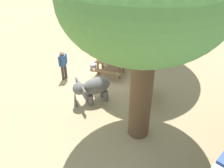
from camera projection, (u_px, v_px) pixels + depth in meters
The scene contains 6 objects.
ground_plane at pixel (97, 79), 14.48m from camera, with size 60.00×60.00×0.00m, color tan.
elephant at pixel (93, 88), 12.57m from camera, with size 1.78×1.43×1.25m.
person_handler at pixel (63, 63), 13.94m from camera, with size 0.51×0.32×1.62m.
wooden_bench at pixel (146, 89), 13.00m from camera, with size 1.38×1.12×0.88m.
picnic_table_far at pixel (111, 64), 14.56m from camera, with size 1.93×1.94×0.78m.
feed_bucket at pixel (93, 66), 15.13m from camera, with size 0.36×0.36×0.32m, color gray.
Camera 1 is at (8.22, 8.48, 8.43)m, focal length 44.96 mm.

